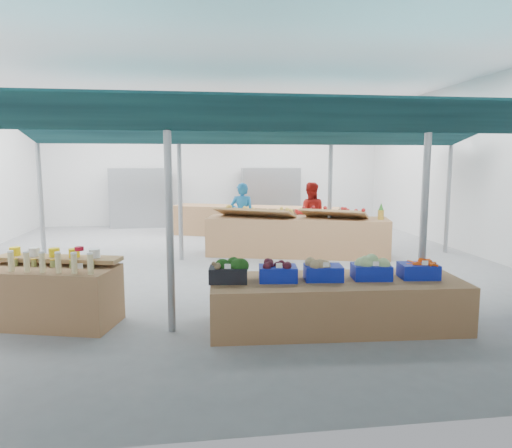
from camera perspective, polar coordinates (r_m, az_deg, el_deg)
The scene contains 22 objects.
floor at distance 10.21m, azimuth -3.73°, elevation -4.90°, with size 13.00×13.00×0.00m, color slate.
hall at distance 11.41m, azimuth -4.35°, elevation 9.80°, with size 13.00×13.00×13.00m.
pole_grid at distance 8.33m, azimuth 2.17°, elevation 4.83°, with size 10.00×4.60×3.00m.
awnings at distance 8.33m, azimuth 2.20°, elevation 11.49°, with size 9.50×7.08×0.30m.
back_shelving_left at distance 16.10m, azimuth -14.18°, elevation 3.14°, with size 2.00×0.50×2.00m, color #B23F33.
back_shelving_right at distance 16.21m, azimuth 1.85°, elevation 3.40°, with size 2.00×0.50×2.00m, color #B23F33.
bottle_shelf at distance 6.99m, azimuth -24.20°, elevation -7.86°, with size 1.96×1.48×1.08m.
veg_counter at distance 6.40m, azimuth 9.98°, elevation -9.72°, with size 3.40×1.13×0.66m, color olive.
fruit_counter at distance 10.98m, azimuth 5.13°, elevation -1.59°, with size 4.27×1.02×0.91m, color olive.
far_counter at distance 13.79m, azimuth -0.17°, elevation 0.34°, with size 5.02×1.00×0.90m, color olive.
vendor_left at distance 11.81m, azimuth -1.72°, elevation 1.04°, with size 0.62×0.41×1.71m, color #1967A4.
vendor_right at distance 12.12m, azimuth 6.77°, elevation 1.17°, with size 0.83×0.65×1.71m, color #B31B16.
crate_broccoli at distance 6.07m, azimuth -3.48°, elevation -5.77°, with size 0.54×0.43×0.35m.
crate_beets at distance 6.12m, azimuth 2.75°, elevation -5.89°, with size 0.54×0.43×0.29m.
crate_celeriac at distance 6.23m, azimuth 8.40°, elevation -5.63°, with size 0.54×0.43×0.31m.
crate_cabbage at distance 6.40m, azimuth 14.21°, elevation -5.29°, with size 0.54×0.43×0.35m.
crate_carrots at distance 6.65m, azimuth 19.62°, elevation -5.43°, with size 0.54×0.43×0.29m.
sparrow at distance 5.94m, azimuth -4.93°, elevation -5.21°, with size 0.12×0.09×0.11m.
pole_ribbon at distance 6.48m, azimuth -21.23°, elevation -3.09°, with size 0.12×0.12×0.28m.
apple_heap_yellow at distance 10.87m, azimuth -0.21°, elevation 1.67°, with size 2.00×1.54×0.27m.
apple_heap_red at distance 10.80m, azimuth 9.74°, elevation 1.51°, with size 1.65×1.34×0.27m.
pineapple at distance 10.91m, azimuth 15.35°, elevation 1.49°, with size 0.14×0.14×0.39m.
Camera 1 is at (-0.67, -9.94, 2.24)m, focal length 32.00 mm.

